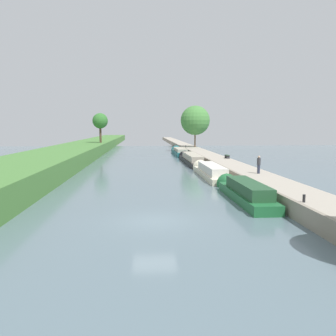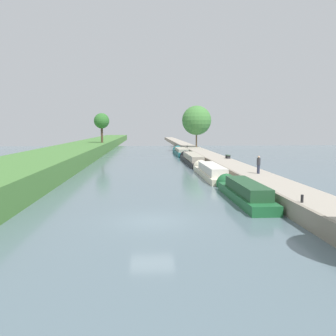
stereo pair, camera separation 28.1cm
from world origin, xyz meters
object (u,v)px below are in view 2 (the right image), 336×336
narrowboat_green (242,191)px  narrowboat_cream (210,171)px  person_walking (259,164)px  narrowboat_black (192,159)px  mooring_bollard_near (302,199)px  mooring_bollard_far (187,146)px  narrowboat_teal (181,152)px  park_bench (228,156)px

narrowboat_green → narrowboat_cream: (-0.21, 11.91, -0.03)m
narrowboat_green → person_walking: bearing=62.3°
narrowboat_black → mooring_bollard_near: mooring_bollard_near is taller
person_walking → mooring_bollard_far: (-1.54, 41.58, -0.65)m
narrowboat_green → mooring_bollard_near: 6.22m
narrowboat_black → person_walking: (3.52, -20.03, 1.33)m
narrowboat_green → narrowboat_black: narrowboat_green is taller
narrowboat_cream → person_walking: person_walking is taller
narrowboat_cream → narrowboat_teal: (-0.08, 29.99, 0.00)m
park_bench → narrowboat_black: bearing=136.1°
person_walking → narrowboat_teal: bearing=95.7°
narrowboat_teal → mooring_bollard_far: size_ratio=30.44×
narrowboat_black → mooring_bollard_far: bearing=84.8°
narrowboat_black → mooring_bollard_near: bearing=-86.5°
narrowboat_green → person_walking: 7.20m
mooring_bollard_far → park_bench: (2.50, -25.87, 0.12)m
narrowboat_cream → park_bench: size_ratio=8.35×
narrowboat_black → mooring_bollard_far: size_ratio=35.93×
narrowboat_teal → mooring_bollard_near: (2.03, -47.84, 0.70)m
narrowboat_cream → person_walking: 6.77m
narrowboat_green → park_bench: bearing=79.1°
mooring_bollard_near → person_walking: bearing=82.8°
narrowboat_green → mooring_bollard_near: mooring_bollard_near is taller
narrowboat_teal → narrowboat_cream: bearing=-89.8°
mooring_bollard_far → person_walking: bearing=-87.9°
narrowboat_black → mooring_bollard_far: 21.66m
mooring_bollard_far → narrowboat_cream: bearing=-93.1°
park_bench → narrowboat_teal: bearing=102.8°
narrowboat_black → park_bench: size_ratio=10.78×
narrowboat_cream → mooring_bollard_near: size_ratio=27.85×
mooring_bollard_near → mooring_bollard_far: size_ratio=1.00×
mooring_bollard_far → narrowboat_teal: bearing=-108.9°
narrowboat_cream → narrowboat_green: bearing=-89.0°
narrowboat_black → park_bench: 6.27m
person_walking → park_bench: (0.96, 15.71, -0.53)m
narrowboat_black → park_bench: park_bench is taller
narrowboat_teal → park_bench: size_ratio=9.13×
mooring_bollard_far → narrowboat_green: bearing=-92.1°
narrowboat_green → narrowboat_teal: 41.90m
narrowboat_green → narrowboat_black: size_ratio=0.65×
narrowboat_green → narrowboat_cream: bearing=91.0°
narrowboat_teal → mooring_bollard_far: bearing=71.1°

